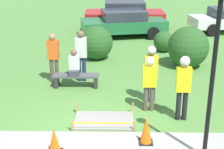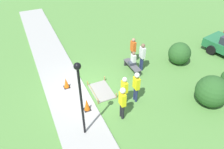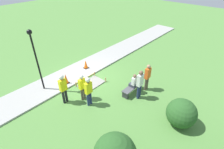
# 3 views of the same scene
# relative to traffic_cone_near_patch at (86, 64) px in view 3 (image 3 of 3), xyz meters

# --- Properties ---
(ground_plane) EXTENTS (60.00, 60.00, 0.00)m
(ground_plane) POSITION_rel_traffic_cone_near_patch_xyz_m (0.66, 0.98, -0.41)
(ground_plane) COLOR #51843D
(sidewalk) EXTENTS (28.00, 2.23, 0.10)m
(sidewalk) POSITION_rel_traffic_cone_near_patch_xyz_m (0.66, -0.14, -0.36)
(sidewalk) COLOR #9E9E99
(sidewalk) RESTS_ON ground_plane
(wet_concrete_patch) EXTENTS (1.71, 1.13, 0.34)m
(wet_concrete_patch) POSITION_rel_traffic_cone_near_patch_xyz_m (1.08, 1.71, -0.38)
(wet_concrete_patch) COLOR gray
(wet_concrete_patch) RESTS_ON ground_plane
(traffic_cone_near_patch) EXTENTS (0.34, 0.34, 0.64)m
(traffic_cone_near_patch) POSITION_rel_traffic_cone_near_patch_xyz_m (0.00, 0.00, 0.00)
(traffic_cone_near_patch) COLOR black
(traffic_cone_near_patch) RESTS_ON sidewalk
(traffic_cone_far_patch) EXTENTS (0.34, 0.34, 0.70)m
(traffic_cone_far_patch) POSITION_rel_traffic_cone_near_patch_xyz_m (2.16, 0.48, 0.03)
(traffic_cone_far_patch) COLOR black
(traffic_cone_far_patch) RESTS_ON sidewalk
(park_bench) EXTENTS (1.57, 0.44, 0.45)m
(park_bench) POSITION_rel_traffic_cone_near_patch_xyz_m (0.00, 4.27, -0.10)
(park_bench) COLOR #2D2D33
(park_bench) RESTS_ON ground_plane
(person_seated_on_bench) EXTENTS (0.36, 0.44, 0.89)m
(person_seated_on_bench) POSITION_rel_traffic_cone_near_patch_xyz_m (-0.05, 4.32, 0.38)
(person_seated_on_bench) COLOR #383D47
(person_seated_on_bench) RESTS_ON park_bench
(worker_supervisor) EXTENTS (0.40, 0.26, 1.83)m
(worker_supervisor) POSITION_rel_traffic_cone_near_patch_xyz_m (2.48, 3.09, 0.69)
(worker_supervisor) COLOR navy
(worker_supervisor) RESTS_ON ground_plane
(worker_assistant) EXTENTS (0.40, 0.27, 1.89)m
(worker_assistant) POSITION_rel_traffic_cone_near_patch_xyz_m (3.26, 1.90, 0.73)
(worker_assistant) COLOR black
(worker_assistant) RESTS_ON ground_plane
(worker_trainee) EXTENTS (0.40, 0.24, 1.69)m
(worker_trainee) POSITION_rel_traffic_cone_near_patch_xyz_m (2.38, 2.46, 0.58)
(worker_trainee) COLOR brown
(worker_trainee) RESTS_ON ground_plane
(bystander_in_orange_shirt) EXTENTS (0.40, 0.24, 1.80)m
(bystander_in_orange_shirt) POSITION_rel_traffic_cone_near_patch_xyz_m (-0.84, 4.75, 0.61)
(bystander_in_orange_shirt) COLOR brown
(bystander_in_orange_shirt) RESTS_ON ground_plane
(bystander_in_gray_shirt) EXTENTS (0.40, 0.25, 1.88)m
(bystander_in_gray_shirt) POSITION_rel_traffic_cone_near_patch_xyz_m (0.14, 4.85, 0.67)
(bystander_in_gray_shirt) COLOR navy
(bystander_in_gray_shirt) RESTS_ON ground_plane
(lamppost_near) EXTENTS (0.28, 0.28, 3.82)m
(lamppost_near) POSITION_rel_traffic_cone_near_patch_xyz_m (3.45, -0.09, 2.20)
(lamppost_near) COLOR black
(lamppost_near) RESTS_ON sidewalk
(shrub_rounded_mid) EXTENTS (1.46, 1.46, 1.46)m
(shrub_rounded_mid) POSITION_rel_traffic_cone_near_patch_xyz_m (0.50, 7.50, 0.31)
(shrub_rounded_mid) COLOR #285623
(shrub_rounded_mid) RESTS_ON ground_plane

